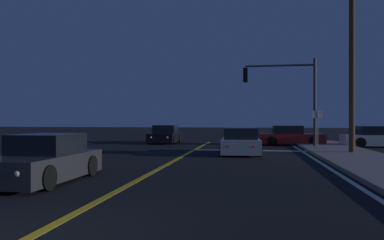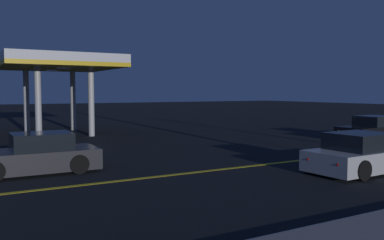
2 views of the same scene
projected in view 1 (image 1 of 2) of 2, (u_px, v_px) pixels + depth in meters
ground_plane at (29, 239)px, 5.71m from camera, size 160.00×160.00×0.00m
lane_line_center at (165, 165)px, 14.74m from camera, size 0.20×31.07×0.01m
lane_line_edge_right at (330, 168)px, 13.83m from camera, size 0.16×31.07×0.01m
stop_bar at (249, 151)px, 21.81m from camera, size 6.27×0.50×0.01m
car_parked_curb_silver at (241, 143)px, 19.71m from camera, size 2.12×4.24×1.34m
car_distant_tail_charcoal at (44, 161)px, 10.98m from camera, size 1.95×4.17×1.34m
car_mid_block_black at (165, 135)px, 28.87m from camera, size 2.08×4.20×1.34m
car_side_waiting_white at (379, 138)px, 24.70m from camera, size 4.70×1.91×1.34m
car_following_oncoming_red at (290, 137)px, 26.68m from camera, size 4.43×1.93×1.34m
traffic_signal_near_right at (287, 88)px, 23.73m from camera, size 4.42×0.28×5.49m
utility_pole_right at (352, 38)px, 19.11m from camera, size 1.69×0.29×11.16m
street_sign_corner at (318, 124)px, 20.77m from camera, size 0.56×0.07×2.28m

